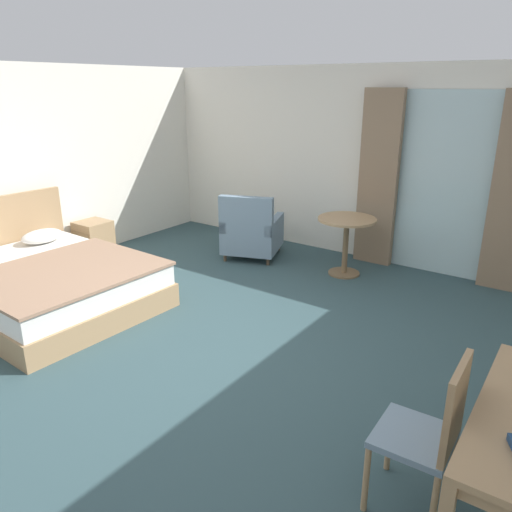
{
  "coord_description": "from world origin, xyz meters",
  "views": [
    {
      "loc": [
        2.79,
        -3.07,
        2.31
      ],
      "look_at": [
        0.36,
        0.32,
        0.86
      ],
      "focal_mm": 34.66,
      "sensor_mm": 36.0,
      "label": 1
    }
  ],
  "objects_px": {
    "bed": "(45,282)",
    "armchair_by_window": "(251,233)",
    "nightstand": "(94,240)",
    "round_cafe_table": "(346,233)",
    "desk_chair": "(431,430)"
  },
  "relations": [
    {
      "from": "armchair_by_window",
      "to": "round_cafe_table",
      "type": "height_order",
      "value": "armchair_by_window"
    },
    {
      "from": "bed",
      "to": "nightstand",
      "type": "height_order",
      "value": "bed"
    },
    {
      "from": "bed",
      "to": "desk_chair",
      "type": "height_order",
      "value": "bed"
    },
    {
      "from": "bed",
      "to": "nightstand",
      "type": "xyz_separation_m",
      "value": [
        -0.88,
        1.31,
        -0.01
      ]
    },
    {
      "from": "desk_chair",
      "to": "round_cafe_table",
      "type": "bearing_deg",
      "value": 122.77
    },
    {
      "from": "bed",
      "to": "round_cafe_table",
      "type": "height_order",
      "value": "bed"
    },
    {
      "from": "bed",
      "to": "round_cafe_table",
      "type": "relative_size",
      "value": 3.1
    },
    {
      "from": "nightstand",
      "to": "round_cafe_table",
      "type": "distance_m",
      "value": 3.46
    },
    {
      "from": "nightstand",
      "to": "armchair_by_window",
      "type": "xyz_separation_m",
      "value": [
        1.76,
        1.31,
        0.09
      ]
    },
    {
      "from": "bed",
      "to": "round_cafe_table",
      "type": "bearing_deg",
      "value": 51.04
    },
    {
      "from": "armchair_by_window",
      "to": "nightstand",
      "type": "bearing_deg",
      "value": -143.32
    },
    {
      "from": "nightstand",
      "to": "round_cafe_table",
      "type": "height_order",
      "value": "round_cafe_table"
    },
    {
      "from": "nightstand",
      "to": "bed",
      "type": "bearing_deg",
      "value": -55.97
    },
    {
      "from": "bed",
      "to": "armchair_by_window",
      "type": "distance_m",
      "value": 2.76
    },
    {
      "from": "nightstand",
      "to": "desk_chair",
      "type": "height_order",
      "value": "desk_chair"
    }
  ]
}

